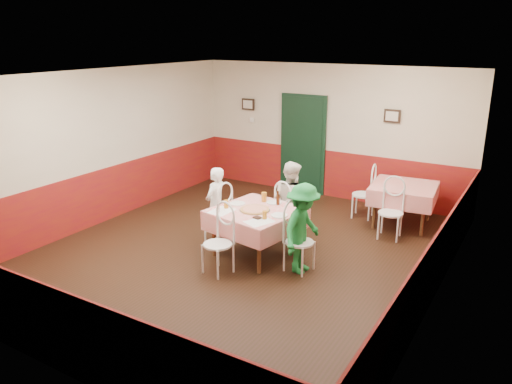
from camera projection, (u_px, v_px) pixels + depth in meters
The scene contains 39 objects.
floor at pixel (241, 252), 8.07m from camera, with size 7.00×7.00×0.00m, color black.
ceiling at pixel (240, 76), 7.23m from camera, with size 7.00×7.00×0.00m, color white.
back_wall at pixel (330, 132), 10.51m from camera, with size 6.00×0.10×2.80m, color beige.
front_wall at pixel (44, 249), 4.79m from camera, with size 6.00×0.10×2.80m, color beige.
left_wall at pixel (103, 147), 9.12m from camera, with size 0.10×7.00×2.80m, color beige.
right_wall at pixel (444, 201), 6.18m from camera, with size 0.10×7.00×2.80m, color beige.
wainscot_back at pixel (328, 173), 10.77m from camera, with size 6.00×0.03×1.00m, color maroon.
wainscot_front at pixel (57, 330), 5.07m from camera, with size 6.00×0.03×1.00m, color maroon.
wainscot_left at pixel (108, 194), 9.39m from camera, with size 0.03×7.00×1.00m, color maroon.
wainscot_right at pixel (435, 266), 6.46m from camera, with size 0.03×7.00×1.00m, color maroon.
door at pixel (303, 146), 10.87m from camera, with size 0.96×0.06×2.10m, color black.
picture_left at pixel (248, 104), 11.31m from camera, with size 0.32×0.03×0.26m, color black.
picture_right at pixel (392, 116), 9.70m from camera, with size 0.32×0.03×0.26m, color black.
thermostat at pixel (252, 120), 11.37m from camera, with size 0.10×0.03×0.10m, color white.
main_table at pixel (256, 233), 7.89m from camera, with size 1.22×1.22×0.77m, color red.
second_table at pixel (402, 205), 9.15m from camera, with size 1.12×1.12×0.77m, color red.
chair_left at pixel (218, 216), 8.40m from camera, with size 0.42×0.42×0.90m, color white, non-canonical shape.
chair_right at pixel (299, 242), 7.33m from camera, with size 0.42×0.42×0.90m, color white, non-canonical shape.
chair_far at pixel (289, 214), 8.47m from camera, with size 0.42×0.42×0.90m, color white, non-canonical shape.
chair_near at pixel (218, 245), 7.25m from camera, with size 0.42×0.42×0.90m, color white, non-canonical shape.
chair_second_a at pixel (363, 195), 9.50m from camera, with size 0.42×0.42×0.90m, color white, non-canonical shape.
chair_second_b at pixel (391, 213), 8.52m from camera, with size 0.42×0.42×0.90m, color white, non-canonical shape.
pizza at pixel (255, 210), 7.73m from camera, with size 0.45×0.45×0.03m, color #B74723.
plate_left at pixel (238, 203), 8.03m from camera, with size 0.25×0.25×0.01m, color white.
plate_right at pixel (279, 215), 7.51m from camera, with size 0.25×0.25×0.01m, color white.
plate_far at pixel (274, 202), 8.09m from camera, with size 0.25×0.25×0.01m, color white.
glass_a at pixel (226, 204), 7.82m from camera, with size 0.07×0.07×0.13m, color #BF7219.
glass_b at pixel (265, 215), 7.36m from camera, with size 0.07×0.07×0.12m, color #BF7219.
glass_c at pixel (264, 197), 8.13m from camera, with size 0.08×0.08×0.16m, color #BF7219.
beer_bottle at pixel (278, 199), 7.96m from camera, with size 0.06×0.06×0.21m, color #381C0A.
shaker_a at pixel (218, 208), 7.69m from camera, with size 0.04×0.04×0.09m, color silver.
shaker_b at pixel (219, 210), 7.64m from camera, with size 0.04×0.04×0.09m, color silver.
shaker_c at pixel (218, 207), 7.78m from camera, with size 0.04×0.04×0.09m, color #B23319.
menu_left at pixel (222, 211), 7.71m from camera, with size 0.30×0.40×0.00m, color white.
menu_right at pixel (259, 222), 7.27m from camera, with size 0.30×0.40×0.00m, color white.
wallet at pixel (257, 218), 7.40m from camera, with size 0.11×0.09×0.02m, color black.
diner_left at pixel (216, 205), 8.37m from camera, with size 0.47×0.31×1.28m, color gray.
diner_far at pixel (291, 201), 8.44m from camera, with size 0.66×0.52×1.36m, color gray.
diner_right at pixel (303, 229), 7.23m from camera, with size 0.88×0.50×1.36m, color gray.
Camera 1 is at (4.01, -6.22, 3.38)m, focal length 35.00 mm.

